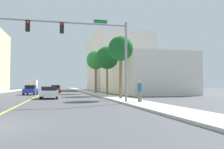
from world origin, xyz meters
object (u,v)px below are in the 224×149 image
at_px(traffic_signal_mast, 86,40).
at_px(palm_mid, 107,58).
at_px(car_red, 56,89).
at_px(car_blue, 31,90).
at_px(delivery_truck, 33,85).
at_px(palm_near, 121,49).
at_px(car_white, 49,92).
at_px(pedestrian, 140,91).
at_px(palm_far, 96,60).

height_order(traffic_signal_mast, palm_mid, palm_mid).
bearing_deg(car_red, car_blue, -114.78).
height_order(traffic_signal_mast, delivery_truck, traffic_signal_mast).
height_order(palm_near, car_white, palm_near).
bearing_deg(car_white, pedestrian, -51.25).
relative_size(car_white, delivery_truck, 0.56).
relative_size(traffic_signal_mast, car_white, 2.61).
distance_m(delivery_truck, pedestrian, 50.95).
distance_m(palm_mid, car_blue, 13.54).
relative_size(palm_far, car_blue, 1.71).
relative_size(palm_near, pedestrian, 3.82).
relative_size(palm_mid, car_red, 1.63).
bearing_deg(car_white, car_red, 88.24).
height_order(car_blue, pedestrian, pedestrian).
relative_size(traffic_signal_mast, car_red, 2.56).
distance_m(car_red, delivery_truck, 21.81).
height_order(palm_near, car_blue, palm_near).
xyz_separation_m(car_white, pedestrian, (7.48, -9.13, 0.29)).
height_order(palm_near, car_red, palm_near).
bearing_deg(car_blue, car_white, -71.34).
xyz_separation_m(car_blue, delivery_truck, (-2.80, 28.49, 0.83)).
bearing_deg(palm_near, car_white, 153.77).
bearing_deg(car_blue, palm_far, 16.13).
bearing_deg(palm_mid, pedestrian, -91.04).
bearing_deg(car_blue, delivery_truck, 98.01).
bearing_deg(traffic_signal_mast, pedestrian, -5.82).
height_order(traffic_signal_mast, car_white, traffic_signal_mast).
bearing_deg(palm_far, delivery_truck, 117.78).
height_order(car_red, car_blue, car_red).
relative_size(palm_mid, pedestrian, 4.06).
xyz_separation_m(palm_far, pedestrian, (0.01, -23.25, -5.01)).
relative_size(traffic_signal_mast, pedestrian, 6.36).
relative_size(palm_near, palm_far, 0.86).
distance_m(traffic_signal_mast, delivery_truck, 49.65).
distance_m(palm_mid, pedestrian, 15.04).
distance_m(palm_near, car_white, 9.39).
bearing_deg(palm_mid, palm_far, 91.75).
height_order(palm_far, car_blue, palm_far).
xyz_separation_m(palm_far, car_white, (-7.47, -14.12, -5.30)).
bearing_deg(palm_mid, car_blue, 150.67).
relative_size(car_red, car_white, 1.02).
distance_m(palm_far, car_white, 16.83).
distance_m(traffic_signal_mast, pedestrian, 5.99).
bearing_deg(car_blue, car_red, 66.47).
distance_m(palm_far, car_red, 10.15).
bearing_deg(traffic_signal_mast, car_blue, 107.80).
relative_size(palm_mid, car_blue, 1.56).
relative_size(car_white, pedestrian, 2.44).
bearing_deg(pedestrian, car_blue, -148.22).
height_order(palm_far, pedestrian, palm_far).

